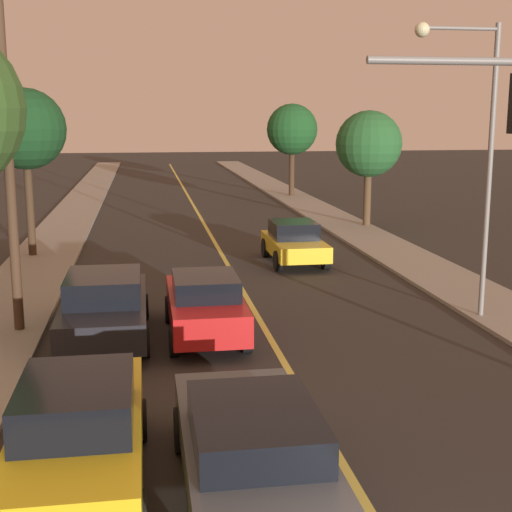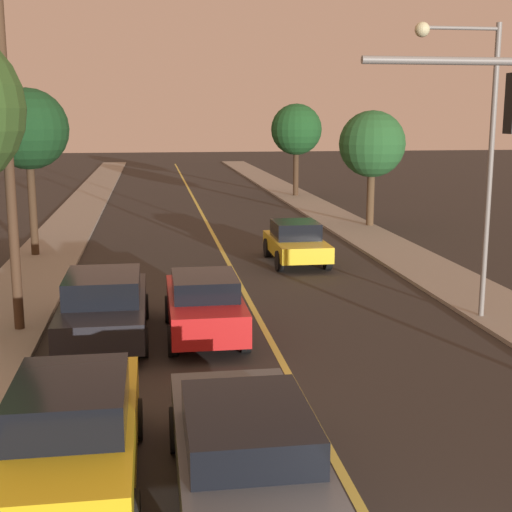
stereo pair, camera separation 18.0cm
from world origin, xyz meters
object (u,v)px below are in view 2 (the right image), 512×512
Objects in this scene: tree_right_near at (372,145)px; tree_right_far at (296,130)px; car_outer_lane_second at (104,305)px; car_far_oncoming at (296,242)px; car_near_lane_front at (246,450)px; utility_pole_left at (7,140)px; tree_left_far at (28,130)px; car_near_lane_second at (204,304)px; car_outer_lane_front at (73,433)px; streetlamp_right at (473,132)px.

tree_right_far is at bearing 93.95° from tree_right_near.
car_outer_lane_second is 31.07m from tree_right_far.
tree_right_near is (5.16, 7.67, 3.16)m from car_far_oncoming.
tree_right_far reaches higher than car_near_lane_front.
utility_pole_left is 9.83m from tree_left_far.
tree_left_far is 23.05m from tree_right_far.
tree_right_near is at bearing -123.97° from car_far_oncoming.
car_near_lane_front is 1.04× the size of car_outer_lane_second.
car_outer_lane_front is at bearing -108.96° from car_near_lane_second.
car_outer_lane_front is 12.34m from streetlamp_right.
car_outer_lane_second reaches higher than car_far_oncoming.
car_outer_lane_second is 0.81× the size of tree_left_far.
car_near_lane_front is at bearing -111.13° from tree_right_near.
car_outer_lane_second is at bearing -110.02° from tree_right_far.
car_near_lane_second is 0.87× the size of car_outer_lane_second.
car_outer_lane_second is 1.22× the size of car_far_oncoming.
car_outer_lane_front is 0.65× the size of streetlamp_right.
car_far_oncoming is 0.56× the size of streetlamp_right.
car_outer_lane_second is at bearing 175.26° from car_near_lane_second.
streetlamp_right reaches higher than car_far_oncoming.
car_near_lane_second is 7.88m from streetlamp_right.
car_outer_lane_front is 9.00m from utility_pole_left.
car_near_lane_front is 8.14m from car_outer_lane_second.
car_outer_lane_front is (-2.38, -6.92, 0.06)m from car_near_lane_second.
car_near_lane_second is 18.65m from tree_right_near.
tree_left_far is (-12.32, 10.35, -0.10)m from streetlamp_right.
streetlamp_right is at bearing -2.94° from utility_pole_left.
streetlamp_right is (9.12, 0.18, 4.03)m from car_outer_lane_second.
car_far_oncoming is at bearing -14.23° from tree_left_far.
tree_right_far is (1.45, 28.83, -0.49)m from streetlamp_right.
car_near_lane_front is at bearing -73.06° from tree_left_far.
car_far_oncoming is 21.62m from tree_right_far.
car_outer_lane_second is at bearing 106.97° from car_near_lane_front.
car_near_lane_second is 0.49× the size of utility_pole_left.
utility_pole_left is at bearing 41.11° from car_far_oncoming.
car_near_lane_front is 11.21m from streetlamp_right.
utility_pole_left is at bearing 117.72° from car_near_lane_front.
car_outer_lane_second is at bearing -126.05° from tree_right_near.
tree_right_far is (8.19, 36.79, 3.60)m from car_near_lane_front.
tree_right_far is at bearing 77.44° from car_near_lane_front.
tree_right_far reaches higher than car_outer_lane_second.
tree_right_near is at bearing 19.69° from tree_left_far.
car_near_lane_second is 7.31m from car_outer_lane_front.
car_near_lane_second is 9.20m from car_far_oncoming.
car_near_lane_second is 0.59× the size of streetlamp_right.
car_outer_lane_second is 9.98m from streetlamp_right.
car_far_oncoming is at bearing -101.50° from tree_right_far.
utility_pole_left is at bearing -132.14° from tree_right_near.
tree_left_far is 1.14× the size of tree_right_near.
car_far_oncoming is (3.94, 8.31, -0.03)m from car_near_lane_second.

